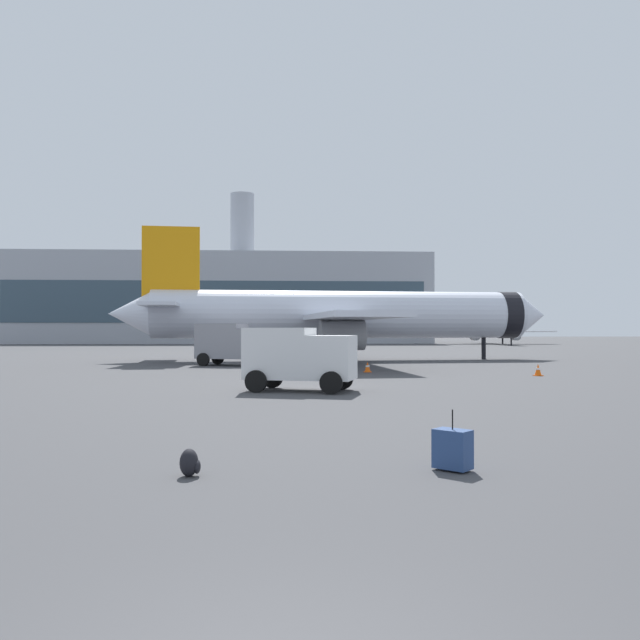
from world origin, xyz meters
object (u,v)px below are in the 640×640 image
(safety_cone_mid, at_px, (327,367))
(airplane_taxiing, at_px, (496,331))
(safety_cone_far, at_px, (368,367))
(rolling_suitcase, at_px, (453,449))
(traveller_backpack, at_px, (190,463))
(safety_cone_near, at_px, (538,370))
(airplane_at_gate, at_px, (339,315))
(service_truck, at_px, (232,342))
(cargo_van, at_px, (299,356))

(safety_cone_mid, bearing_deg, airplane_taxiing, 64.11)
(safety_cone_far, bearing_deg, rolling_suitcase, -94.08)
(airplane_taxiing, height_order, traveller_backpack, airplane_taxiing)
(safety_cone_near, relative_size, safety_cone_far, 1.06)
(traveller_backpack, bearing_deg, rolling_suitcase, 2.49)
(airplane_at_gate, distance_m, service_truck, 10.78)
(cargo_van, relative_size, safety_cone_mid, 7.61)
(airplane_taxiing, relative_size, cargo_van, 4.57)
(cargo_van, bearing_deg, airplane_taxiing, 66.36)
(service_truck, distance_m, rolling_suitcase, 34.30)
(airplane_at_gate, relative_size, rolling_suitcase, 32.52)
(airplane_at_gate, height_order, safety_cone_near, airplane_at_gate)
(service_truck, bearing_deg, safety_cone_mid, -48.74)
(cargo_van, relative_size, traveller_backpack, 9.99)
(service_truck, height_order, safety_cone_near, service_truck)
(airplane_taxiing, distance_m, service_truck, 70.76)
(airplane_taxiing, relative_size, service_truck, 4.17)
(safety_cone_mid, distance_m, rolling_suitcase, 26.67)
(airplane_at_gate, xyz_separation_m, safety_cone_far, (0.47, -14.16, -3.35))
(traveller_backpack, bearing_deg, airplane_taxiing, 68.69)
(airplane_taxiing, height_order, service_truck, airplane_taxiing)
(rolling_suitcase, bearing_deg, traveller_backpack, -177.51)
(airplane_taxiing, height_order, cargo_van, airplane_taxiing)
(safety_cone_near, bearing_deg, airplane_at_gate, 117.93)
(service_truck, relative_size, rolling_suitcase, 4.78)
(airplane_at_gate, distance_m, rolling_suitcase, 40.66)
(rolling_suitcase, height_order, traveller_backpack, rolling_suitcase)
(cargo_van, height_order, safety_cone_far, cargo_van)
(safety_cone_near, height_order, safety_cone_mid, safety_cone_near)
(safety_cone_far, distance_m, traveller_backpack, 27.34)
(cargo_van, bearing_deg, rolling_suitcase, -80.83)
(airplane_at_gate, relative_size, safety_cone_near, 54.46)
(safety_cone_far, relative_size, rolling_suitcase, 0.56)
(airplane_at_gate, bearing_deg, airplane_taxiing, 60.03)
(rolling_suitcase, xyz_separation_m, traveller_backpack, (-4.66, -0.20, -0.16))
(safety_cone_near, height_order, rolling_suitcase, rolling_suitcase)
(service_truck, bearing_deg, airplane_at_gate, 40.49)
(safety_cone_near, bearing_deg, safety_cone_far, 158.83)
(airplane_taxiing, relative_size, rolling_suitcase, 19.92)
(airplane_at_gate, bearing_deg, safety_cone_near, -62.07)
(airplane_at_gate, distance_m, traveller_backpack, 41.30)
(airplane_taxiing, distance_m, cargo_van, 85.18)
(airplane_at_gate, height_order, airplane_taxiing, airplane_at_gate)
(service_truck, bearing_deg, airplane_taxiing, 57.17)
(airplane_taxiing, xyz_separation_m, safety_cone_far, (-29.85, -66.74, -1.94))
(airplane_taxiing, xyz_separation_m, cargo_van, (-34.16, -78.03, -0.80))
(airplane_at_gate, bearing_deg, safety_cone_far, -88.10)
(traveller_backpack, bearing_deg, safety_cone_far, 76.16)
(airplane_at_gate, relative_size, safety_cone_mid, 56.82)
(cargo_van, distance_m, safety_cone_near, 15.37)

